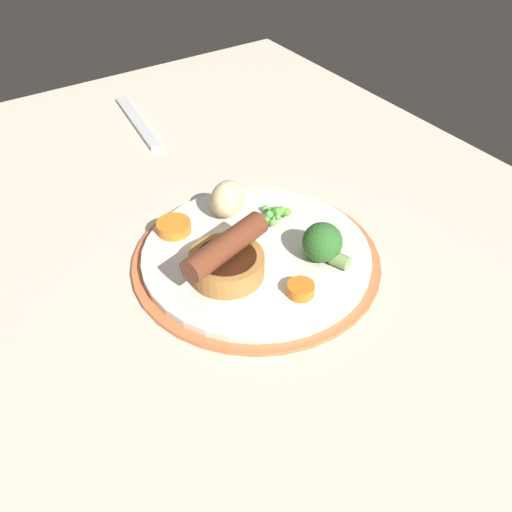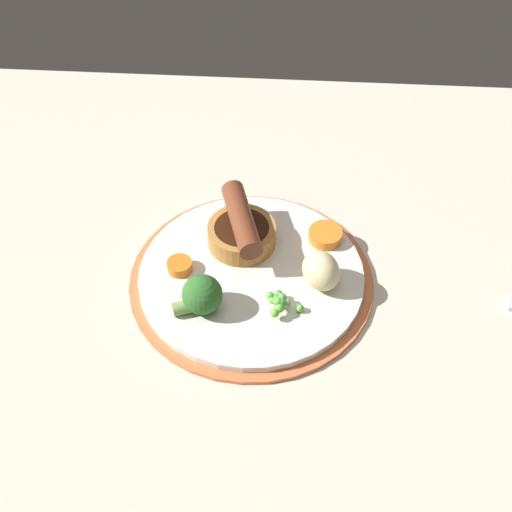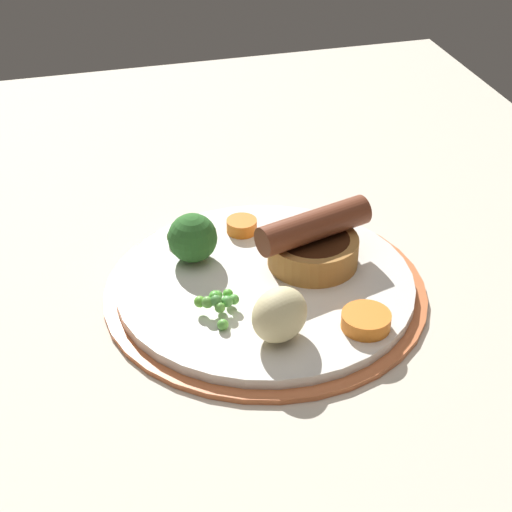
% 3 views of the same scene
% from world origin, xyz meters
% --- Properties ---
extents(dining_table, '(1.10, 0.80, 0.03)m').
position_xyz_m(dining_table, '(0.00, 0.00, 0.01)').
color(dining_table, beige).
rests_on(dining_table, ground).
extents(dinner_plate, '(0.27, 0.27, 0.01)m').
position_xyz_m(dinner_plate, '(-0.01, 0.00, 0.04)').
color(dinner_plate, '#CC6B3D').
rests_on(dinner_plate, dining_table).
extents(sausage_pudding, '(0.08, 0.11, 0.05)m').
position_xyz_m(sausage_pudding, '(-0.02, 0.05, 0.06)').
color(sausage_pudding, '#AD7538').
rests_on(sausage_pudding, dinner_plate).
extents(pea_pile, '(0.04, 0.04, 0.02)m').
position_xyz_m(pea_pile, '(0.02, -0.05, 0.06)').
color(pea_pile, '#58B537').
rests_on(pea_pile, dinner_plate).
extents(broccoli_floret_near, '(0.05, 0.04, 0.04)m').
position_xyz_m(broccoli_floret_near, '(-0.06, -0.05, 0.06)').
color(broccoli_floret_near, '#2D6628').
rests_on(broccoli_floret_near, dinner_plate).
extents(potato_chunk_0, '(0.06, 0.06, 0.04)m').
position_xyz_m(potato_chunk_0, '(0.06, -0.01, 0.07)').
color(potato_chunk_0, beige).
rests_on(potato_chunk_0, dinner_plate).
extents(carrot_slice_0, '(0.05, 0.05, 0.01)m').
position_xyz_m(carrot_slice_0, '(0.07, 0.06, 0.05)').
color(carrot_slice_0, orange).
rests_on(carrot_slice_0, dinner_plate).
extents(carrot_slice_1, '(0.04, 0.04, 0.01)m').
position_xyz_m(carrot_slice_1, '(-0.09, 0.00, 0.05)').
color(carrot_slice_1, orange).
rests_on(carrot_slice_1, dinner_plate).
extents(fork, '(0.18, 0.04, 0.01)m').
position_xyz_m(fork, '(0.36, -0.03, 0.03)').
color(fork, silver).
rests_on(fork, dining_table).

